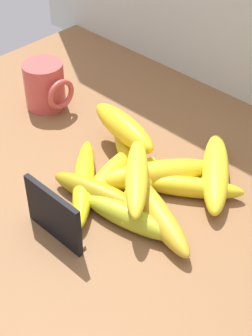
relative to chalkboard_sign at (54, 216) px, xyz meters
The scene contains 15 objects.
counter_top 12.57cm from the chalkboard_sign, 67.26° to the left, with size 110.00×76.00×3.00cm, color brown.
chalkboard_sign is the anchor object (origin of this frame).
coffee_mug 34.44cm from the chalkboard_sign, 142.94° to the left, with size 9.12×7.62×8.89cm.
banana_0 10.92cm from the chalkboard_sign, 54.79° to the left, with size 15.69×3.48×3.48cm, color gold.
banana_1 14.54cm from the chalkboard_sign, 77.54° to the left, with size 15.76×3.81×3.81cm, color yellow.
banana_2 22.12cm from the chalkboard_sign, 107.52° to the left, with size 16.51×3.37×3.37cm, color yellow.
banana_3 18.23cm from the chalkboard_sign, 81.47° to the left, with size 19.65×4.37×4.37cm, color yellow.
banana_4 26.95cm from the chalkboard_sign, 69.91° to the left, with size 19.33×4.27×4.27cm, color yellow.
banana_5 14.65cm from the chalkboard_sign, 57.85° to the left, with size 20.39×3.92×3.92cm, color gold.
banana_6 9.33cm from the chalkboard_sign, 93.29° to the left, with size 16.66×3.67×3.67cm, color #AB9217.
banana_7 10.81cm from the chalkboard_sign, 115.37° to the left, with size 20.33×3.22×3.22cm, color yellow.
banana_8 14.09cm from the chalkboard_sign, 100.64° to the left, with size 16.15×3.52×3.52cm, color yellow.
banana_9 21.78cm from the chalkboard_sign, 67.91° to the left, with size 16.94×3.26×3.26cm, color gold.
banana_10 21.46cm from the chalkboard_sign, 107.54° to the left, with size 15.63×4.24×4.24cm, color yellow.
banana_11 13.59cm from the chalkboard_sign, 74.49° to the left, with size 17.81×3.38×3.38cm, color yellow.
Camera 1 is at (39.72, -41.08, 59.78)cm, focal length 56.94 mm.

